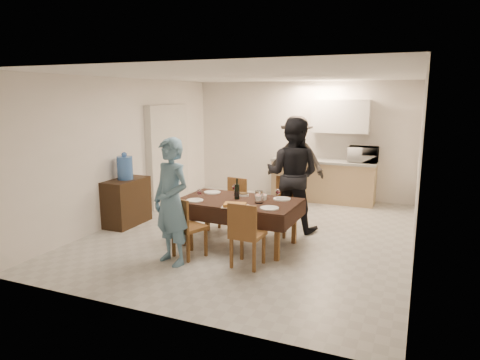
{
  "coord_description": "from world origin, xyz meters",
  "views": [
    {
      "loc": [
        2.46,
        -6.51,
        2.29
      ],
      "look_at": [
        -0.13,
        -0.3,
        0.95
      ],
      "focal_mm": 32.0,
      "sensor_mm": 36.0,
      "label": 1
    }
  ],
  "objects_px": {
    "wine_bottle": "(237,189)",
    "person_far": "(292,175)",
    "microwave": "(363,154)",
    "dining_table": "(239,202)",
    "savoury_tart": "(235,205)",
    "person_near": "(171,202)",
    "console": "(127,202)",
    "water_pitcher": "(259,197)",
    "water_jug": "(125,168)",
    "person_kitchen": "(296,160)"
  },
  "relations": [
    {
      "from": "dining_table",
      "to": "person_near",
      "type": "bearing_deg",
      "value": -115.83
    },
    {
      "from": "water_pitcher",
      "to": "person_kitchen",
      "type": "height_order",
      "value": "person_kitchen"
    },
    {
      "from": "wine_bottle",
      "to": "person_far",
      "type": "xyz_separation_m",
      "value": [
        0.6,
        1.0,
        0.09
      ]
    },
    {
      "from": "console",
      "to": "person_far",
      "type": "distance_m",
      "value": 2.99
    },
    {
      "from": "water_jug",
      "to": "person_near",
      "type": "xyz_separation_m",
      "value": [
        1.71,
        -1.25,
        -0.16
      ]
    },
    {
      "from": "wine_bottle",
      "to": "console",
      "type": "bearing_deg",
      "value": 176.23
    },
    {
      "from": "water_jug",
      "to": "savoury_tart",
      "type": "relative_size",
      "value": 1.12
    },
    {
      "from": "wine_bottle",
      "to": "person_near",
      "type": "xyz_separation_m",
      "value": [
        -0.5,
        -1.1,
        -0.0
      ]
    },
    {
      "from": "console",
      "to": "dining_table",
      "type": "bearing_deg",
      "value": -4.95
    },
    {
      "from": "console",
      "to": "person_far",
      "type": "height_order",
      "value": "person_far"
    },
    {
      "from": "microwave",
      "to": "person_kitchen",
      "type": "bearing_deg",
      "value": 18.74
    },
    {
      "from": "person_kitchen",
      "to": "console",
      "type": "bearing_deg",
      "value": -131.64
    },
    {
      "from": "water_jug",
      "to": "person_kitchen",
      "type": "distance_m",
      "value": 3.57
    },
    {
      "from": "wine_bottle",
      "to": "person_far",
      "type": "distance_m",
      "value": 1.17
    },
    {
      "from": "water_jug",
      "to": "wine_bottle",
      "type": "height_order",
      "value": "water_jug"
    },
    {
      "from": "dining_table",
      "to": "person_kitchen",
      "type": "distance_m",
      "value": 2.88
    },
    {
      "from": "dining_table",
      "to": "console",
      "type": "xyz_separation_m",
      "value": [
        -2.26,
        0.2,
        -0.26
      ]
    },
    {
      "from": "savoury_tart",
      "to": "person_near",
      "type": "relative_size",
      "value": 0.21
    },
    {
      "from": "wine_bottle",
      "to": "person_near",
      "type": "bearing_deg",
      "value": -114.44
    },
    {
      "from": "water_pitcher",
      "to": "savoury_tart",
      "type": "distance_m",
      "value": 0.42
    },
    {
      "from": "water_jug",
      "to": "water_pitcher",
      "type": "distance_m",
      "value": 2.64
    },
    {
      "from": "microwave",
      "to": "wine_bottle",
      "type": "bearing_deg",
      "value": 65.53
    },
    {
      "from": "person_kitchen",
      "to": "savoury_tart",
      "type": "bearing_deg",
      "value": -90.17
    },
    {
      "from": "person_far",
      "to": "microwave",
      "type": "bearing_deg",
      "value": -110.48
    },
    {
      "from": "water_jug",
      "to": "person_near",
      "type": "relative_size",
      "value": 0.23
    },
    {
      "from": "water_pitcher",
      "to": "water_jug",
      "type": "bearing_deg",
      "value": 174.62
    },
    {
      "from": "console",
      "to": "savoury_tart",
      "type": "xyz_separation_m",
      "value": [
        2.36,
        -0.58,
        0.32
      ]
    },
    {
      "from": "microwave",
      "to": "dining_table",
      "type": "bearing_deg",
      "value": 66.58
    },
    {
      "from": "water_jug",
      "to": "wine_bottle",
      "type": "xyz_separation_m",
      "value": [
        2.21,
        -0.15,
        -0.16
      ]
    },
    {
      "from": "dining_table",
      "to": "console",
      "type": "relative_size",
      "value": 2.06
    },
    {
      "from": "water_pitcher",
      "to": "savoury_tart",
      "type": "relative_size",
      "value": 0.51
    },
    {
      "from": "wine_bottle",
      "to": "savoury_tart",
      "type": "distance_m",
      "value": 0.48
    },
    {
      "from": "wine_bottle",
      "to": "water_pitcher",
      "type": "bearing_deg",
      "value": -14.04
    },
    {
      "from": "wine_bottle",
      "to": "microwave",
      "type": "height_order",
      "value": "microwave"
    },
    {
      "from": "microwave",
      "to": "person_far",
      "type": "relative_size",
      "value": 0.31
    },
    {
      "from": "person_near",
      "to": "person_kitchen",
      "type": "distance_m",
      "value": 3.97
    },
    {
      "from": "water_jug",
      "to": "savoury_tart",
      "type": "height_order",
      "value": "water_jug"
    },
    {
      "from": "water_jug",
      "to": "microwave",
      "type": "height_order",
      "value": "microwave"
    },
    {
      "from": "water_jug",
      "to": "microwave",
      "type": "relative_size",
      "value": 0.69
    },
    {
      "from": "dining_table",
      "to": "wine_bottle",
      "type": "bearing_deg",
      "value": 136.81
    },
    {
      "from": "console",
      "to": "wine_bottle",
      "type": "xyz_separation_m",
      "value": [
        2.21,
        -0.15,
        0.46
      ]
    },
    {
      "from": "wine_bottle",
      "to": "savoury_tart",
      "type": "xyz_separation_m",
      "value": [
        0.15,
        -0.43,
        -0.14
      ]
    },
    {
      "from": "savoury_tart",
      "to": "person_kitchen",
      "type": "bearing_deg",
      "value": 89.83
    },
    {
      "from": "console",
      "to": "person_near",
      "type": "relative_size",
      "value": 0.51
    },
    {
      "from": "savoury_tart",
      "to": "person_near",
      "type": "height_order",
      "value": "person_near"
    },
    {
      "from": "person_kitchen",
      "to": "person_near",
      "type": "bearing_deg",
      "value": -99.56
    },
    {
      "from": "water_pitcher",
      "to": "person_near",
      "type": "height_order",
      "value": "person_near"
    },
    {
      "from": "console",
      "to": "person_far",
      "type": "relative_size",
      "value": 0.46
    },
    {
      "from": "water_jug",
      "to": "savoury_tart",
      "type": "distance_m",
      "value": 2.45
    },
    {
      "from": "dining_table",
      "to": "savoury_tart",
      "type": "distance_m",
      "value": 0.4
    }
  ]
}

